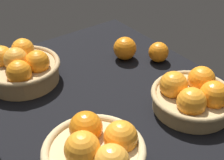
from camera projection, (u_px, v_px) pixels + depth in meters
market_tray at (104, 96)px, 103.07cm from camera, size 84.00×72.00×3.00cm
basket_far_left at (96, 152)px, 74.77cm from camera, size 23.95×23.95×12.38cm
basket_near_left at (193, 96)px, 93.12cm from camera, size 24.08×24.08×11.12cm
basket_far_right at (22, 67)px, 104.58cm from camera, size 24.25×24.25×12.53cm
loose_orange_front_gap at (125, 48)px, 116.86cm from camera, size 8.25×8.25×8.25cm
loose_orange_back_gap at (159, 52)px, 115.73cm from camera, size 7.16×7.16×7.16cm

